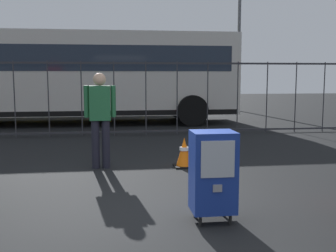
% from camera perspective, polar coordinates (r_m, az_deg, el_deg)
% --- Properties ---
extents(ground_plane, '(60.00, 60.00, 0.00)m').
position_cam_1_polar(ground_plane, '(4.97, -1.56, -12.12)').
color(ground_plane, black).
extents(newspaper_box_primary, '(0.48, 0.42, 1.02)m').
position_cam_1_polar(newspaper_box_primary, '(4.63, 6.23, -6.27)').
color(newspaper_box_primary, black).
rests_on(newspaper_box_primary, ground_plane).
extents(pedestrian, '(0.55, 0.22, 1.67)m').
position_cam_1_polar(pedestrian, '(7.28, -9.36, 1.55)').
color(pedestrian, black).
rests_on(pedestrian, ground_plane).
extents(traffic_cone, '(0.36, 0.36, 0.53)m').
position_cam_1_polar(traffic_cone, '(7.37, 2.25, -3.70)').
color(traffic_cone, black).
rests_on(traffic_cone, ground_plane).
extents(fence_barrier, '(18.03, 0.04, 2.00)m').
position_cam_1_polar(fence_barrier, '(11.19, -5.26, 3.87)').
color(fence_barrier, '#2D2D33').
rests_on(fence_barrier, ground_plane).
extents(bus_near, '(10.51, 2.82, 3.00)m').
position_cam_1_polar(bus_near, '(14.21, -12.39, 7.20)').
color(bus_near, beige).
rests_on(bus_near, ground_plane).
extents(bus_far, '(10.67, 3.46, 3.00)m').
position_cam_1_polar(bus_far, '(19.26, -16.42, 7.00)').
color(bus_far, gold).
rests_on(bus_far, ground_plane).
extents(street_light_far_left, '(0.32, 0.32, 7.60)m').
position_cam_1_polar(street_light_far_left, '(19.39, 9.85, 15.08)').
color(street_light_far_left, '#4C4F54').
rests_on(street_light_far_left, ground_plane).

